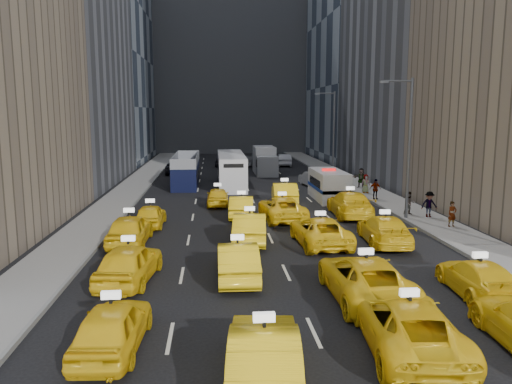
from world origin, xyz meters
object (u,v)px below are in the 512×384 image
Objects in this scene: taxi_2 at (408,324)px; city_bus at (231,170)px; double_decker at (186,170)px; nypd_van at (328,185)px; box_truck at (265,161)px; taxi_1 at (264,357)px; pedestrian_0 at (452,214)px; taxi_0 at (113,326)px.

taxi_2 is 34.24m from city_bus.
double_decker is 0.85× the size of city_bus.
nypd_van is 0.87× the size of box_truck.
box_truck reaches higher than city_bus.
taxi_2 is at bearing -84.82° from box_truck.
city_bus is (4.29, -0.59, 0.06)m from double_decker.
pedestrian_0 reaches higher than taxi_1.
taxi_1 is 44.45m from box_truck.
double_decker is (-11.73, 9.28, 0.30)m from nypd_van.
city_bus is (-3.90, 34.01, 0.72)m from taxi_2.
box_truck is (8.80, 41.86, 0.76)m from taxi_0.
double_decker reaches higher than taxi_2.
nypd_van is at bearing -112.85° from taxi_0.
taxi_0 is at bearing -152.02° from pedestrian_0.
nypd_van is 17.52m from box_truck.
taxi_2 is at bearing -89.59° from city_bus.
taxi_0 is at bearing 1.29° from taxi_2.
taxi_1 is 0.73× the size of box_truck.
taxi_1 is 4.71m from taxi_2.
double_decker is (0.39, 33.94, 0.69)m from taxi_0.
double_decker is 26.06m from pedestrian_0.
pedestrian_0 is (17.11, 13.95, 0.18)m from taxi_0.
city_bus reaches higher than taxi_1.
taxi_0 is 0.63× the size of box_truck.
taxi_1 is 3.28× the size of pedestrian_0.
nypd_van is at bearing -33.32° from double_decker.
taxi_2 is at bearing -131.49° from pedestrian_0.
double_decker is 6.61× the size of pedestrian_0.
taxi_0 is at bearing -85.61° from double_decker.
taxi_2 is 3.59× the size of pedestrian_0.
pedestrian_0 is (12.43, -19.40, -0.57)m from city_bus.
city_bus is (0.50, 35.70, 0.66)m from taxi_1.
city_bus reaches higher than nypd_van.
double_decker is at bearing -131.26° from box_truck.
taxi_0 is at bearing -104.12° from city_bus.
taxi_1 is 35.70m from city_bus.
box_truck is (4.62, 44.20, 0.67)m from taxi_1.
taxi_2 is 0.92× the size of nypd_van.
pedestrian_0 is (4.99, -10.71, -0.22)m from nypd_van.
taxi_0 is 0.37× the size of city_bus.
double_decker reaches higher than nypd_van.
taxi_1 is at bearing -139.63° from pedestrian_0.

